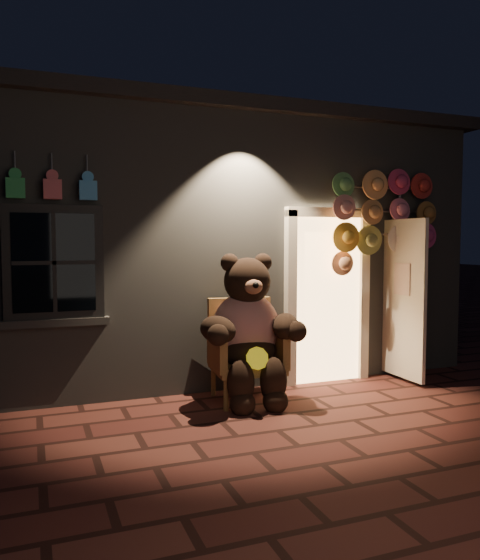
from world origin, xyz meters
TOP-DOWN VIEW (x-y plane):
  - ground at (0.00, 0.00)m, footprint 60.00×60.00m
  - shop_building at (0.00, 3.99)m, footprint 7.30×5.95m
  - wicker_armchair at (0.09, 1.10)m, footprint 0.83×0.76m
  - teddy_bear at (0.08, 0.95)m, footprint 1.21×0.98m
  - hat_rack at (2.05, 1.28)m, footprint 1.51×0.22m

SIDE VIEW (x-z plane):
  - ground at x=0.00m, z-range 0.00..0.00m
  - wicker_armchair at x=0.09m, z-range 0.00..1.12m
  - teddy_bear at x=0.08m, z-range -0.04..1.63m
  - shop_building at x=0.00m, z-range -0.02..3.49m
  - hat_rack at x=2.05m, z-range 0.75..3.42m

